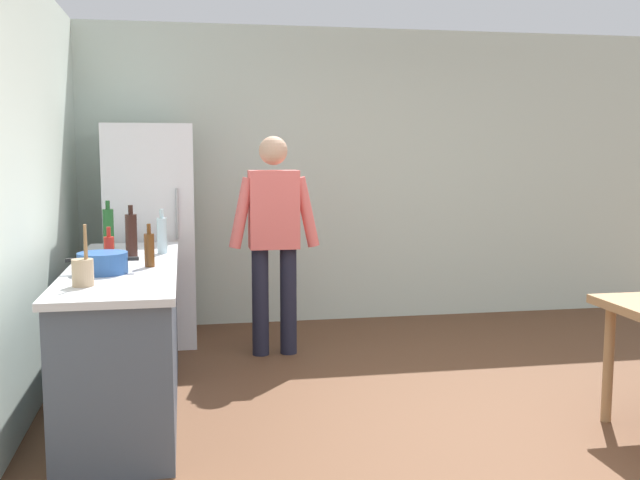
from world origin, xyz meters
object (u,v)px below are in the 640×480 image
(person, at_px, (274,230))
(bottle_beer_brown, at_px, (149,249))
(cooking_pot, at_px, (103,263))
(utensil_jar, at_px, (83,271))
(refrigerator, at_px, (151,235))
(bottle_sauce_red, at_px, (109,251))
(bottle_wine_dark, at_px, (131,235))
(bottle_water_clear, at_px, (162,235))
(bottle_wine_green, at_px, (108,228))

(person, relative_size, bottle_beer_brown, 6.54)
(cooking_pot, xyz_separation_m, utensil_jar, (-0.06, -0.39, 0.02))
(refrigerator, distance_m, bottle_sauce_red, 1.66)
(cooking_pot, xyz_separation_m, bottle_beer_brown, (0.25, 0.20, 0.05))
(refrigerator, xyz_separation_m, bottle_wine_dark, (-0.07, -1.25, 0.15))
(bottle_sauce_red, xyz_separation_m, bottle_beer_brown, (0.24, -0.05, 0.01))
(person, height_order, bottle_water_clear, person)
(utensil_jar, height_order, bottle_wine_dark, bottle_wine_dark)
(bottle_wine_dark, bearing_deg, person, 34.41)
(person, height_order, utensil_jar, person)
(bottle_wine_dark, bearing_deg, bottle_sauce_red, -104.52)
(bottle_beer_brown, bearing_deg, bottle_wine_green, 109.44)
(refrigerator, bearing_deg, utensil_jar, -96.19)
(utensil_jar, relative_size, bottle_water_clear, 1.07)
(cooking_pot, xyz_separation_m, bottle_water_clear, (0.31, 0.77, 0.07))
(person, height_order, cooking_pot, person)
(refrigerator, bearing_deg, bottle_water_clear, -83.82)
(person, bearing_deg, refrigerator, 149.77)
(refrigerator, relative_size, person, 1.06)
(person, bearing_deg, utensil_jar, -124.74)
(person, xyz_separation_m, bottle_water_clear, (-0.83, -0.57, 0.05))
(refrigerator, xyz_separation_m, bottle_wine_green, (-0.26, -0.79, 0.15))
(bottle_sauce_red, bearing_deg, person, 44.34)
(bottle_water_clear, bearing_deg, bottle_sauce_red, -119.09)
(utensil_jar, distance_m, bottle_water_clear, 1.22)
(person, xyz_separation_m, cooking_pot, (-1.14, -1.34, -0.02))
(cooking_pot, bearing_deg, person, 49.64)
(bottle_wine_dark, distance_m, bottle_sauce_red, 0.42)
(person, xyz_separation_m, bottle_beer_brown, (-0.89, -1.15, 0.03))
(person, relative_size, bottle_sauce_red, 7.08)
(refrigerator, relative_size, bottle_wine_dark, 5.29)
(refrigerator, bearing_deg, bottle_wine_green, -108.15)
(utensil_jar, xyz_separation_m, bottle_water_clear, (0.37, 1.16, 0.05))
(utensil_jar, distance_m, bottle_wine_green, 1.49)
(bottle_sauce_red, bearing_deg, utensil_jar, -96.59)
(bottle_wine_green, bearing_deg, bottle_sauce_red, -84.41)
(cooking_pot, distance_m, utensil_jar, 0.39)
(bottle_wine_green, height_order, bottle_water_clear, bottle_wine_green)
(refrigerator, distance_m, bottle_water_clear, 1.13)
(cooking_pot, height_order, bottle_beer_brown, bottle_beer_brown)
(refrigerator, distance_m, bottle_beer_brown, 1.70)
(utensil_jar, xyz_separation_m, bottle_sauce_red, (0.07, 0.63, 0.02))
(refrigerator, xyz_separation_m, person, (0.95, -0.55, 0.08))
(bottle_beer_brown, bearing_deg, bottle_wine_dark, 106.58)
(cooking_pot, bearing_deg, bottle_beer_brown, 37.93)
(person, distance_m, bottle_water_clear, 1.00)
(cooking_pot, height_order, bottle_wine_dark, bottle_wine_dark)
(cooking_pot, relative_size, bottle_beer_brown, 1.54)
(refrigerator, xyz_separation_m, bottle_water_clear, (0.12, -1.12, 0.13))
(refrigerator, distance_m, cooking_pot, 1.90)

